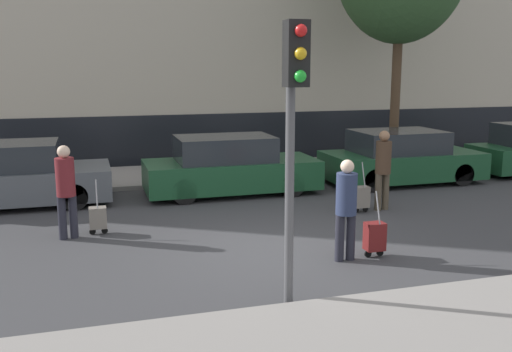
# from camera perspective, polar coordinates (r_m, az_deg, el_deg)

# --- Properties ---
(ground_plane) EXTENTS (80.00, 80.00, 0.00)m
(ground_plane) POSITION_cam_1_polar(r_m,az_deg,el_deg) (10.07, 1.88, -7.26)
(ground_plane) COLOR #38383A
(sidewalk_near) EXTENTS (28.00, 2.50, 0.12)m
(sidewalk_near) POSITION_cam_1_polar(r_m,az_deg,el_deg) (6.87, 12.24, -16.08)
(sidewalk_near) COLOR gray
(sidewalk_near) RESTS_ON ground_plane
(sidewalk_far) EXTENTS (28.00, 3.00, 0.12)m
(sidewalk_far) POSITION_cam_1_polar(r_m,az_deg,el_deg) (16.64, -5.76, 0.24)
(sidewalk_far) COLOR gray
(sidewalk_far) RESTS_ON ground_plane
(parked_car_0) EXTENTS (4.32, 1.87, 1.44)m
(parked_car_0) POSITION_cam_1_polar(r_m,az_deg,el_deg) (14.09, -23.41, -0.06)
(parked_car_0) COLOR #4C5156
(parked_car_0) RESTS_ON ground_plane
(parked_car_1) EXTENTS (4.27, 1.76, 1.45)m
(parked_car_1) POSITION_cam_1_polar(r_m,az_deg,el_deg) (14.16, -2.65, 0.89)
(parked_car_1) COLOR #194728
(parked_car_1) RESTS_ON ground_plane
(parked_car_2) EXTENTS (4.23, 1.90, 1.43)m
(parked_car_2) POSITION_cam_1_polar(r_m,az_deg,el_deg) (15.98, 14.28, 1.71)
(parked_car_2) COLOR #194728
(parked_car_2) RESTS_ON ground_plane
(pedestrian_left) EXTENTS (0.34, 0.34, 1.74)m
(pedestrian_left) POSITION_cam_1_polar(r_m,az_deg,el_deg) (10.95, -18.49, -0.97)
(pedestrian_left) COLOR #23232D
(pedestrian_left) RESTS_ON ground_plane
(trolley_left) EXTENTS (0.34, 0.29, 1.06)m
(trolley_left) POSITION_cam_1_polar(r_m,az_deg,el_deg) (11.22, -15.53, -4.05)
(trolley_left) COLOR slate
(trolley_left) RESTS_ON ground_plane
(pedestrian_center) EXTENTS (0.35, 0.34, 1.68)m
(pedestrian_center) POSITION_cam_1_polar(r_m,az_deg,el_deg) (9.34, 9.01, -2.78)
(pedestrian_center) COLOR #23232D
(pedestrian_center) RESTS_ON ground_plane
(trolley_center) EXTENTS (0.34, 0.29, 1.13)m
(trolley_center) POSITION_cam_1_polar(r_m,az_deg,el_deg) (9.75, 11.78, -5.94)
(trolley_center) COLOR maroon
(trolley_center) RESTS_ON ground_plane
(pedestrian_right) EXTENTS (0.35, 0.34, 1.77)m
(pedestrian_right) POSITION_cam_1_polar(r_m,az_deg,el_deg) (12.79, 12.59, 1.07)
(pedestrian_right) COLOR #4C4233
(pedestrian_right) RESTS_ON ground_plane
(trolley_right) EXTENTS (0.34, 0.29, 1.11)m
(trolley_right) POSITION_cam_1_polar(r_m,az_deg,el_deg) (12.60, 10.48, -2.07)
(trolley_right) COLOR slate
(trolley_right) RESTS_ON ground_plane
(traffic_light) EXTENTS (0.28, 0.47, 3.70)m
(traffic_light) POSITION_cam_1_polar(r_m,az_deg,el_deg) (7.17, 3.77, 6.83)
(traffic_light) COLOR #515154
(traffic_light) RESTS_ON ground_plane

